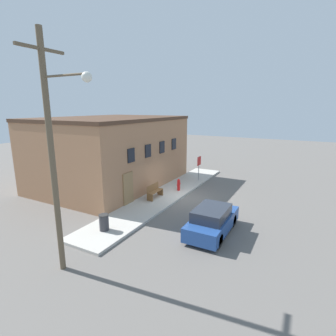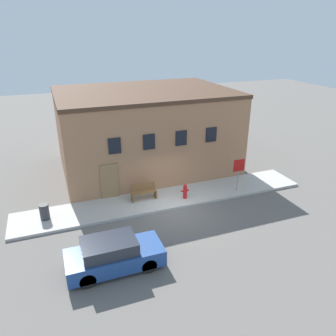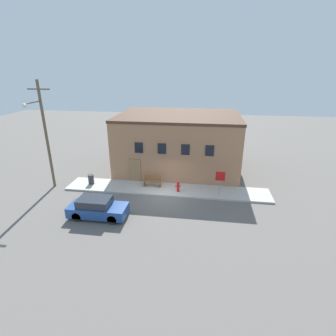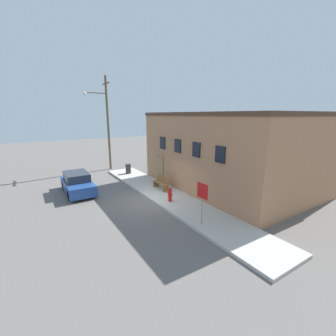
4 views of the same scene
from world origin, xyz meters
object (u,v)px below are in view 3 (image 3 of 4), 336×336
object	(u,v)px
fire_hydrant	(178,187)
bench	(153,181)
trash_bin	(91,179)
utility_pole	(45,132)
stop_sign	(220,179)
parked_car	(97,208)

from	to	relation	value
fire_hydrant	bench	distance (m)	2.38
trash_bin	utility_pole	bearing A→B (deg)	-166.00
stop_sign	trash_bin	bearing A→B (deg)	176.10
bench	trash_bin	bearing A→B (deg)	-176.94
fire_hydrant	stop_sign	xyz separation A→B (m)	(3.28, -0.29, 1.00)
stop_sign	parked_car	bearing A→B (deg)	-154.02
stop_sign	fire_hydrant	bearing A→B (deg)	174.94
bench	parked_car	size ratio (longest dim) A/B	0.37
stop_sign	parked_car	world-z (taller)	stop_sign
utility_pole	parked_car	world-z (taller)	utility_pole
stop_sign	parked_car	xyz separation A→B (m)	(-8.36, -4.08, -0.92)
fire_hydrant	utility_pole	xyz separation A→B (m)	(-10.75, -0.32, 4.21)
fire_hydrant	bench	size ratio (longest dim) A/B	0.60
parked_car	stop_sign	bearing A→B (deg)	25.98
parked_car	bench	bearing A→B (deg)	61.15
parked_car	fire_hydrant	bearing A→B (deg)	40.68
bench	parked_car	xyz separation A→B (m)	(-2.81, -5.11, 0.07)
stop_sign	bench	size ratio (longest dim) A/B	1.40
fire_hydrant	trash_bin	size ratio (longest dim) A/B	1.06
stop_sign	utility_pole	size ratio (longest dim) A/B	0.23
trash_bin	parked_car	world-z (taller)	parked_car
trash_bin	parked_car	distance (m)	5.46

